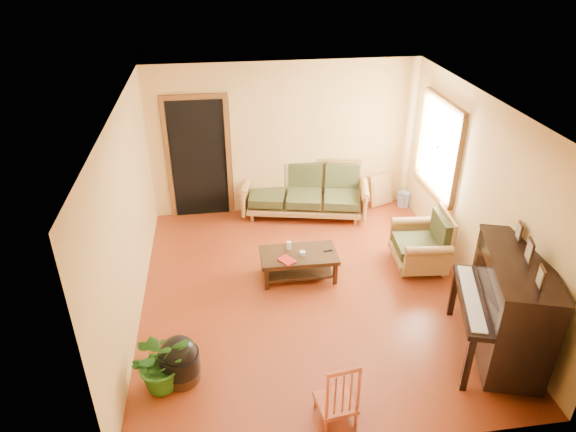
{
  "coord_description": "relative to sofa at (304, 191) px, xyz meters",
  "views": [
    {
      "loc": [
        -1.09,
        -5.61,
        4.35
      ],
      "look_at": [
        -0.26,
        0.2,
        1.1
      ],
      "focal_mm": 32.0,
      "sensor_mm": 36.0,
      "label": 1
    }
  ],
  "objects": [
    {
      "name": "floor",
      "position": [
        -0.31,
        -2.2,
        -0.46
      ],
      "size": [
        5.0,
        5.0,
        0.0
      ],
      "primitive_type": "plane",
      "color": "#5C1E0C",
      "rests_on": "ground"
    },
    {
      "name": "doorway",
      "position": [
        -1.76,
        0.28,
        0.57
      ],
      "size": [
        1.08,
        0.16,
        2.05
      ],
      "primitive_type": "cube",
      "color": "black",
      "rests_on": "floor"
    },
    {
      "name": "window",
      "position": [
        1.9,
        -0.9,
        1.04
      ],
      "size": [
        0.12,
        1.36,
        1.46
      ],
      "primitive_type": "cube",
      "color": "white",
      "rests_on": "right_wall"
    },
    {
      "name": "sofa",
      "position": [
        0.0,
        0.0,
        0.0
      ],
      "size": [
        2.26,
        1.31,
        0.91
      ],
      "primitive_type": "cube",
      "rotation": [
        0.0,
        0.0,
        -0.21
      ],
      "color": "olive",
      "rests_on": "floor"
    },
    {
      "name": "coffee_table",
      "position": [
        -0.39,
        -1.83,
        -0.26
      ],
      "size": [
        1.08,
        0.59,
        0.39
      ],
      "primitive_type": "cube",
      "rotation": [
        0.0,
        0.0,
        -0.0
      ],
      "color": "black",
      "rests_on": "floor"
    },
    {
      "name": "armchair",
      "position": [
        1.4,
        -1.79,
        -0.02
      ],
      "size": [
        0.9,
        0.94,
        0.87
      ],
      "primitive_type": "cube",
      "rotation": [
        0.0,
        0.0,
        -0.09
      ],
      "color": "olive",
      "rests_on": "floor"
    },
    {
      "name": "piano",
      "position": [
        1.7,
        -3.68,
        0.2
      ],
      "size": [
        1.27,
        1.67,
        1.31
      ],
      "primitive_type": "cube",
      "rotation": [
        0.0,
        0.0,
        -0.3
      ],
      "color": "black",
      "rests_on": "floor"
    },
    {
      "name": "footstool",
      "position": [
        -1.99,
        -3.56,
        -0.25
      ],
      "size": [
        0.56,
        0.56,
        0.42
      ],
      "primitive_type": "cylinder",
      "rotation": [
        0.0,
        0.0,
        -0.33
      ],
      "color": "black",
      "rests_on": "floor"
    },
    {
      "name": "red_chair",
      "position": [
        -0.41,
        -4.3,
        -0.05
      ],
      "size": [
        0.43,
        0.46,
        0.8
      ],
      "primitive_type": "cube",
      "rotation": [
        0.0,
        0.0,
        0.14
      ],
      "color": "#93371A",
      "rests_on": "floor"
    },
    {
      "name": "leaning_frame",
      "position": [
        1.43,
        0.15,
        -0.14
      ],
      "size": [
        0.47,
        0.27,
        0.62
      ],
      "primitive_type": "cube",
      "rotation": [
        0.0,
        0.0,
        0.38
      ],
      "color": "#AE7B3A",
      "rests_on": "floor"
    },
    {
      "name": "ceramic_crock",
      "position": [
        1.83,
        0.06,
        -0.32
      ],
      "size": [
        0.26,
        0.26,
        0.26
      ],
      "primitive_type": "cylinder",
      "rotation": [
        0.0,
        0.0,
        0.25
      ],
      "color": "#344A9C",
      "rests_on": "floor"
    },
    {
      "name": "potted_plant",
      "position": [
        -2.17,
        -3.63,
        -0.1
      ],
      "size": [
        0.81,
        0.76,
        0.71
      ],
      "primitive_type": "imported",
      "rotation": [
        0.0,
        0.0,
        0.39
      ],
      "color": "#205819",
      "rests_on": "floor"
    },
    {
      "name": "book",
      "position": [
        -0.65,
        -2.05,
        -0.05
      ],
      "size": [
        0.27,
        0.28,
        0.02
      ],
      "primitive_type": "imported",
      "rotation": [
        0.0,
        0.0,
        0.6
      ],
      "color": "#A11615",
      "rests_on": "coffee_table"
    },
    {
      "name": "candle",
      "position": [
        -0.51,
        -1.69,
        -0.0
      ],
      "size": [
        0.08,
        0.08,
        0.12
      ],
      "primitive_type": "cylinder",
      "rotation": [
        0.0,
        0.0,
        -0.21
      ],
      "color": "white",
      "rests_on": "coffee_table"
    },
    {
      "name": "glass_jar",
      "position": [
        -0.35,
        -1.88,
        -0.03
      ],
      "size": [
        0.1,
        0.1,
        0.06
      ],
      "primitive_type": "cylinder",
      "rotation": [
        0.0,
        0.0,
        0.21
      ],
      "color": "silver",
      "rests_on": "coffee_table"
    },
    {
      "name": "remote",
      "position": [
        0.03,
        -1.82,
        -0.05
      ],
      "size": [
        0.14,
        0.07,
        0.01
      ],
      "primitive_type": "cube",
      "rotation": [
        0.0,
        0.0,
        0.23
      ],
      "color": "black",
      "rests_on": "coffee_table"
    }
  ]
}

